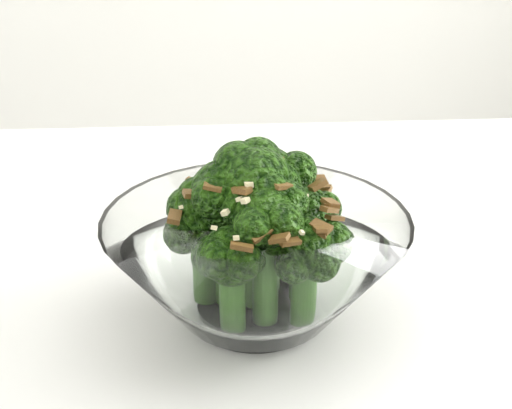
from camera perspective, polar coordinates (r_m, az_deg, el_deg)
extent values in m
cube|color=white|center=(0.57, 3.42, -9.35)|extent=(1.33, 1.02, 0.04)
cylinder|color=white|center=(0.55, 0.00, -7.93)|extent=(0.08, 0.08, 0.01)
cylinder|color=#2D5A18|center=(0.54, 0.90, -2.83)|extent=(0.02, 0.02, 0.07)
sphere|color=#295910|center=(0.52, 0.94, 1.76)|extent=(0.04, 0.04, 0.04)
cylinder|color=#2D5A18|center=(0.52, 0.00, -3.62)|extent=(0.02, 0.02, 0.08)
sphere|color=#295910|center=(0.50, 0.00, 1.56)|extent=(0.05, 0.05, 0.05)
cylinder|color=#2D5A18|center=(0.53, -2.21, -3.84)|extent=(0.02, 0.02, 0.07)
sphere|color=#295910|center=(0.51, -2.29, 0.74)|extent=(0.05, 0.05, 0.05)
cylinder|color=#2D5A18|center=(0.57, -0.65, -3.29)|extent=(0.02, 0.02, 0.04)
sphere|color=#295910|center=(0.56, -0.67, -0.59)|extent=(0.04, 0.04, 0.04)
cylinder|color=#2D5A18|center=(0.54, -3.76, -4.66)|extent=(0.02, 0.02, 0.05)
sphere|color=#295910|center=(0.52, -3.87, -1.19)|extent=(0.04, 0.04, 0.04)
cylinder|color=#2D5A18|center=(0.51, 0.69, -5.43)|extent=(0.02, 0.02, 0.07)
sphere|color=#295910|center=(0.49, 0.72, -0.95)|extent=(0.04, 0.04, 0.04)
cylinder|color=#2D5A18|center=(0.51, 3.50, -6.48)|extent=(0.02, 0.02, 0.05)
sphere|color=#295910|center=(0.49, 3.60, -3.08)|extent=(0.04, 0.04, 0.04)
cylinder|color=#2D5A18|center=(0.50, -1.73, -7.04)|extent=(0.02, 0.02, 0.05)
sphere|color=#295910|center=(0.49, -1.78, -3.75)|extent=(0.04, 0.04, 0.04)
cylinder|color=#2D5A18|center=(0.54, 3.35, -4.35)|extent=(0.02, 0.02, 0.05)
sphere|color=#295910|center=(0.52, 3.45, -0.78)|extent=(0.04, 0.04, 0.04)
cylinder|color=#2D5A18|center=(0.57, 3.34, -3.55)|extent=(0.02, 0.02, 0.04)
sphere|color=#295910|center=(0.55, 3.42, -0.93)|extent=(0.04, 0.04, 0.04)
cube|color=brown|center=(0.54, 4.91, 1.13)|extent=(0.01, 0.02, 0.01)
cube|color=brown|center=(0.51, 2.67, 2.44)|extent=(0.01, 0.01, 0.00)
cube|color=brown|center=(0.48, 1.93, 1.37)|extent=(0.01, 0.01, 0.01)
cube|color=brown|center=(0.50, 1.49, 2.87)|extent=(0.01, 0.02, 0.01)
cube|color=brown|center=(0.51, -1.59, 3.19)|extent=(0.01, 0.01, 0.01)
cube|color=brown|center=(0.49, -0.33, 2.98)|extent=(0.01, 0.01, 0.01)
cube|color=brown|center=(0.54, -2.66, 2.40)|extent=(0.01, 0.01, 0.01)
cube|color=brown|center=(0.48, 4.77, -1.62)|extent=(0.01, 0.02, 0.01)
cube|color=brown|center=(0.49, 5.36, -0.37)|extent=(0.01, 0.01, 0.01)
cube|color=brown|center=(0.46, 0.39, -2.15)|extent=(0.02, 0.01, 0.01)
cube|color=brown|center=(0.46, 2.46, -2.70)|extent=(0.02, 0.01, 0.01)
cube|color=brown|center=(0.55, 3.95, 1.57)|extent=(0.02, 0.01, 0.01)
cube|color=brown|center=(0.50, -5.94, -0.90)|extent=(0.01, 0.02, 0.01)
cube|color=brown|center=(0.50, -4.63, 0.77)|extent=(0.01, 0.01, 0.01)
cube|color=brown|center=(0.53, 4.79, 1.57)|extent=(0.01, 0.02, 0.01)
cube|color=brown|center=(0.53, 5.08, 0.90)|extent=(0.01, 0.01, 0.01)
cube|color=brown|center=(0.50, 5.46, -0.03)|extent=(0.01, 0.01, 0.01)
cube|color=brown|center=(0.52, -4.49, 1.64)|extent=(0.01, 0.01, 0.01)
cube|color=brown|center=(0.55, 1.85, 2.28)|extent=(0.01, 0.01, 0.00)
cube|color=brown|center=(0.55, -0.93, 2.67)|extent=(0.01, 0.01, 0.01)
cube|color=brown|center=(0.48, -1.02, 1.06)|extent=(0.01, 0.01, 0.01)
cube|color=brown|center=(0.54, 1.54, 2.39)|extent=(0.01, 0.01, 0.00)
cube|color=brown|center=(0.50, 4.51, 1.44)|extent=(0.01, 0.01, 0.01)
cube|color=brown|center=(0.51, 1.08, 3.03)|extent=(0.01, 0.01, 0.01)
cube|color=brown|center=(0.48, -3.18, 1.26)|extent=(0.01, 0.01, 0.01)
cube|color=brown|center=(0.49, 5.75, -0.97)|extent=(0.01, 0.01, 0.01)
cube|color=brown|center=(0.52, -1.25, 3.08)|extent=(0.02, 0.01, 0.00)
cube|color=brown|center=(0.48, 4.74, -1.93)|extent=(0.01, 0.01, 0.01)
cube|color=brown|center=(0.55, -1.47, 2.46)|extent=(0.02, 0.02, 0.01)
cube|color=brown|center=(0.56, 2.00, 1.76)|extent=(0.01, 0.01, 0.01)
cube|color=brown|center=(0.47, 4.65, -1.82)|extent=(0.01, 0.01, 0.01)
cube|color=brown|center=(0.53, -4.60, 1.41)|extent=(0.01, 0.01, 0.00)
cube|color=brown|center=(0.46, 1.72, -2.47)|extent=(0.01, 0.01, 0.01)
cube|color=brown|center=(0.53, -1.99, 2.63)|extent=(0.01, 0.01, 0.01)
cube|color=brown|center=(0.51, 1.30, 2.89)|extent=(0.01, 0.01, 0.00)
cube|color=brown|center=(0.55, -4.28, 1.34)|extent=(0.02, 0.01, 0.01)
cube|color=brown|center=(0.46, -1.04, -3.09)|extent=(0.01, 0.01, 0.01)
cube|color=brown|center=(0.50, 5.43, 0.15)|extent=(0.01, 0.01, 0.01)
cube|color=beige|center=(0.53, 4.01, 1.60)|extent=(0.00, 0.01, 0.00)
cube|color=beige|center=(0.51, 0.50, 3.35)|extent=(0.00, 0.00, 0.00)
cube|color=beige|center=(0.54, 3.72, 1.70)|extent=(0.01, 0.01, 0.00)
cube|color=beige|center=(0.50, -5.47, -0.19)|extent=(0.00, 0.00, 0.00)
cube|color=beige|center=(0.47, 1.40, 0.20)|extent=(0.01, 0.01, 0.01)
cube|color=beige|center=(0.47, -0.78, 0.29)|extent=(0.01, 0.01, 0.00)
cube|color=beige|center=(0.49, 3.57, 0.60)|extent=(0.01, 0.01, 0.00)
cube|color=beige|center=(0.50, 5.44, -0.02)|extent=(0.01, 0.01, 0.00)
cube|color=beige|center=(0.51, 2.74, 2.46)|extent=(0.01, 0.01, 0.00)
cube|color=beige|center=(0.49, -2.73, 1.31)|extent=(0.00, 0.00, 0.00)
cube|color=beige|center=(0.47, 3.36, -2.05)|extent=(0.00, 0.00, 0.00)
cube|color=beige|center=(0.52, 0.44, 3.30)|extent=(0.01, 0.01, 0.01)
cube|color=beige|center=(0.51, 0.18, 3.52)|extent=(0.01, 0.01, 0.00)
cube|color=beige|center=(0.51, -3.31, 2.04)|extent=(0.01, 0.01, 0.00)
cube|color=beige|center=(0.46, -1.45, -2.44)|extent=(0.00, 0.00, 0.00)
cube|color=beige|center=(0.48, -0.52, 1.45)|extent=(0.01, 0.01, 0.00)
cube|color=beige|center=(0.47, -3.07, -1.70)|extent=(0.00, 0.01, 0.00)
cube|color=beige|center=(0.47, -2.26, -0.59)|extent=(0.01, 0.01, 0.00)
cube|color=beige|center=(0.50, -1.11, 3.66)|extent=(0.01, 0.00, 0.00)
cube|color=beige|center=(0.47, -1.23, 0.39)|extent=(0.01, 0.01, 0.00)
cube|color=beige|center=(0.54, -1.34, 2.92)|extent=(0.00, 0.00, 0.00)
cube|color=beige|center=(0.55, -1.09, 2.49)|extent=(0.00, 0.00, 0.00)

